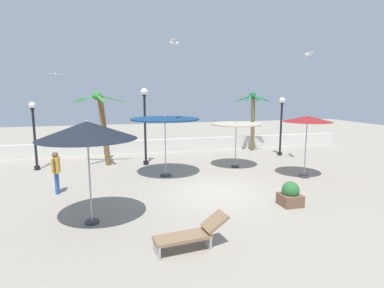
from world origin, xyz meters
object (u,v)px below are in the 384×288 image
Objects in this scene: guest_0 at (56,169)px; planter at (290,195)px; seagull_1 at (55,74)px; patio_umbrella_0 at (307,120)px; palm_tree_0 at (253,112)px; patio_umbrella_3 at (87,131)px; lounge_chair_0 at (191,234)px; patio_umbrella_2 at (165,121)px; lamp_post_1 at (34,131)px; seagull_2 at (308,54)px; seagull_0 at (175,43)px; lamp_post_0 at (145,117)px; lamp_post_2 at (281,119)px; patio_umbrella_1 at (236,126)px; palm_tree_1 at (101,118)px.

guest_0 is 8.69m from planter.
patio_umbrella_0 is at bearing -38.36° from seagull_1.
palm_tree_0 reaches higher than guest_0.
guest_0 is at bearing -83.23° from seagull_1.
patio_umbrella_3 is at bearing -66.60° from guest_0.
patio_umbrella_2 is at bearing 84.82° from lounge_chair_0.
planter is at bearing 26.86° from lounge_chair_0.
patio_umbrella_3 is at bearing -123.10° from patio_umbrella_2.
lamp_post_1 reaches higher than patio_umbrella_0.
seagull_2 reaches higher than patio_umbrella_3.
seagull_2 is (13.76, -2.25, 3.83)m from lamp_post_1.
seagull_2 is at bearing 10.09° from seagull_0.
patio_umbrella_3 is at bearing -135.45° from palm_tree_0.
seagull_1 reaches higher than planter.
lamp_post_0 is 8.37m from lamp_post_2.
seagull_0 reaches higher than seagull_2.
palm_tree_0 reaches higher than lamp_post_2.
patio_umbrella_1 is 5.31m from seagull_2.
palm_tree_1 is at bearing 130.05° from seagull_0.
patio_umbrella_1 is at bearing 15.40° from guest_0.
seagull_2 is at bearing -78.08° from palm_tree_0.
seagull_0 reaches higher than patio_umbrella_3.
patio_umbrella_3 is 7.74m from lamp_post_0.
patio_umbrella_3 is at bearing -91.91° from palm_tree_1.
patio_umbrella_1 is 11.82m from seagull_1.
lounge_chair_0 is at bearing -77.64° from palm_tree_1.
seagull_0 reaches higher than patio_umbrella_1.
seagull_1 is at bearing 161.63° from lamp_post_2.
palm_tree_0 is 12.80m from seagull_1.
palm_tree_1 is at bearing 3.35° from lamp_post_1.
planter is (-2.69, -3.09, -2.26)m from patio_umbrella_0.
seagull_2 is (3.86, -0.21, 3.64)m from patio_umbrella_1.
planter is at bearing -127.48° from seagull_2.
patio_umbrella_3 is 13.85m from palm_tree_0.
palm_tree_1 is at bearing -168.63° from palm_tree_0.
lamp_post_1 is at bearing 158.91° from patio_umbrella_0.
patio_umbrella_0 is at bearing -95.36° from palm_tree_0.
patio_umbrella_3 is at bearing -78.54° from seagull_1.
patio_umbrella_0 is at bearing -21.09° from lamp_post_1.
patio_umbrella_0 is 15.10m from seagull_1.
patio_umbrella_0 is 0.74× the size of palm_tree_0.
seagull_0 is (-3.51, -1.52, 3.73)m from patio_umbrella_1.
lamp_post_1 is 1.78× the size of lounge_chair_0.
patio_umbrella_0 is at bearing -28.62° from palm_tree_1.
planter is (7.95, -3.45, -0.61)m from guest_0.
lamp_post_2 is at bearing 29.22° from patio_umbrella_1.
guest_0 is (-3.87, 5.52, 0.60)m from lounge_chair_0.
palm_tree_1 is 0.96× the size of lamp_post_0.
lamp_post_2 is at bearing 20.10° from guest_0.
lamp_post_2 reaches higher than lounge_chair_0.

